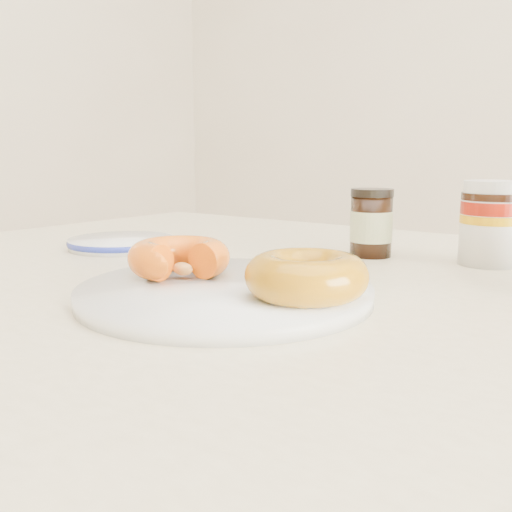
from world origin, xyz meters
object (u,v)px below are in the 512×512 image
Objects in this scene: donut_bitten at (179,257)px; nutella_jar at (491,220)px; donut_whole at (306,276)px; blue_rim_saucer at (122,242)px; plate at (225,291)px; dining_table at (350,357)px; dark_jar at (371,224)px.

nutella_jar is (0.22, 0.32, 0.02)m from donut_bitten.
donut_whole is 0.69× the size of blue_rim_saucer.
blue_rim_saucer reaches higher than plate.
dining_table is 12.90× the size of donut_whole.
plate reaches higher than dining_table.
plate is 2.68× the size of nutella_jar.
dining_table is at bearing 62.91° from plate.
nutella_jar is at bearing 53.97° from donut_bitten.
dining_table is at bearing 41.31° from donut_bitten.
nutella_jar is at bearing 78.28° from donut_whole.
plate is 2.68× the size of donut_bitten.
blue_rim_saucer is at bearing -157.89° from nutella_jar.
nutella_jar is 0.51m from blue_rim_saucer.
dining_table is 0.22m from donut_bitten.
dining_table is 0.39m from blue_rim_saucer.
plate is 0.09m from donut_whole.
donut_bitten is 1.15× the size of dark_jar.
donut_whole is at bearing -18.49° from blue_rim_saucer.
dark_jar reaches higher than donut_whole.
donut_whole is (0.02, -0.13, 0.12)m from dining_table.
donut_whole reaches higher than plate.
donut_bitten is 0.16m from donut_whole.
blue_rim_saucer is at bearing 178.91° from dining_table.
dark_jar reaches higher than dining_table.
dark_jar is at bearing 88.22° from plate.
donut_whole is at bearing -81.26° from dining_table.
plate is 0.30m from dark_jar.
dining_table is at bearing 98.74° from donut_whole.
dark_jar is at bearing -167.34° from nutella_jar.
plate is at bearing -23.98° from blue_rim_saucer.
donut_whole is 0.43m from blue_rim_saucer.
nutella_jar is (0.07, 0.33, 0.02)m from donut_whole.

